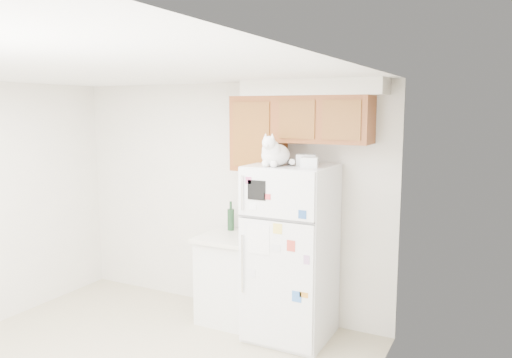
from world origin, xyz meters
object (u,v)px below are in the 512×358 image
Objects in this scene: storage_box_back at (306,160)px; bottle_green at (231,216)px; bottle_amber at (247,220)px; cat at (274,154)px; storage_box_front at (309,162)px; refrigerator at (291,252)px; base_counter at (233,278)px.

storage_box_back is 1.17m from bottle_green.
bottle_amber is at bearing 145.30° from storage_box_back.
cat is 0.32m from storage_box_back.
bottle_green is (-1.03, 0.36, -0.67)m from storage_box_front.
storage_box_back reaches higher than bottle_green.
bottle_amber is (-0.60, 0.23, 0.21)m from refrigerator.
bottle_green is at bearing 124.22° from base_counter.
cat is 1.40× the size of bottle_green.
refrigerator is at bearing 59.13° from cat.
refrigerator is 0.89m from bottle_green.
storage_box_front is at bearing -10.87° from base_counter.
cat is at bearing -38.45° from bottle_amber.
storage_box_front is at bearing -77.58° from storage_box_back.
refrigerator is 5.36× the size of bottle_green.
bottle_green is at bearing 172.18° from bottle_amber.
base_counter is at bearing 156.03° from storage_box_front.
refrigerator is 11.33× the size of storage_box_front.
refrigerator reaches higher than bottle_amber.
cat is at bearing -120.87° from refrigerator.
storage_box_back is 0.66× the size of bottle_amber.
cat is at bearing 179.15° from storage_box_front.
storage_box_back is at bearing -14.31° from bottle_amber.
cat is at bearing -22.45° from base_counter.
bottle_amber is at bearing 61.14° from base_counter.
cat reaches higher than bottle_green.
base_counter is 3.38× the size of bottle_amber.
cat is 1.00m from bottle_amber.
storage_box_front is 0.55× the size of bottle_amber.
refrigerator is 0.68m from bottle_amber.
refrigerator is 0.99m from cat.
storage_box_back reaches higher than refrigerator.
storage_box_back is at bearing -12.87° from bottle_green.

